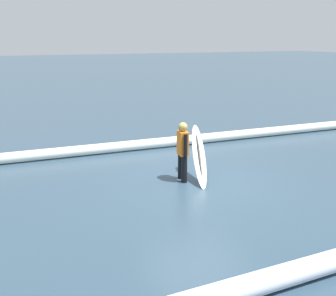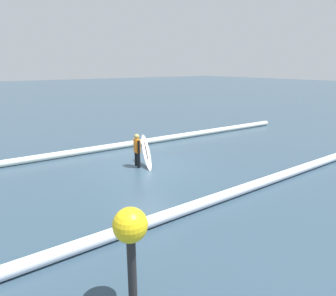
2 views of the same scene
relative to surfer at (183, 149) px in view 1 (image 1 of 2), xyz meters
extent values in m
plane|color=#2E4455|center=(-0.38, 0.22, -0.80)|extent=(163.00, 163.00, 0.00)
cylinder|color=black|center=(-0.02, -0.14, -0.47)|extent=(0.14, 0.14, 0.64)
cylinder|color=black|center=(0.02, 0.14, -0.47)|extent=(0.14, 0.14, 0.64)
cube|color=orange|center=(0.00, 0.00, 0.13)|extent=(0.26, 0.37, 0.57)
sphere|color=#A09149|center=(0.00, 0.00, 0.53)|extent=(0.22, 0.22, 0.22)
cylinder|color=black|center=(-0.04, -0.21, 0.13)|extent=(0.09, 0.18, 0.54)
cylinder|color=black|center=(0.04, 0.21, 0.13)|extent=(0.09, 0.09, 0.53)
ellipsoid|color=white|center=(-0.41, 0.07, -0.20)|extent=(0.81, 1.50, 1.23)
ellipsoid|color=black|center=(-0.41, 0.07, -0.20)|extent=(0.53, 1.16, 0.99)
cylinder|color=white|center=(-2.61, -2.85, -0.64)|extent=(19.02, 1.67, 0.31)
camera|label=1|loc=(4.29, 8.00, 2.51)|focal=42.48mm
camera|label=2|loc=(5.92, 10.14, 3.37)|focal=30.91mm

